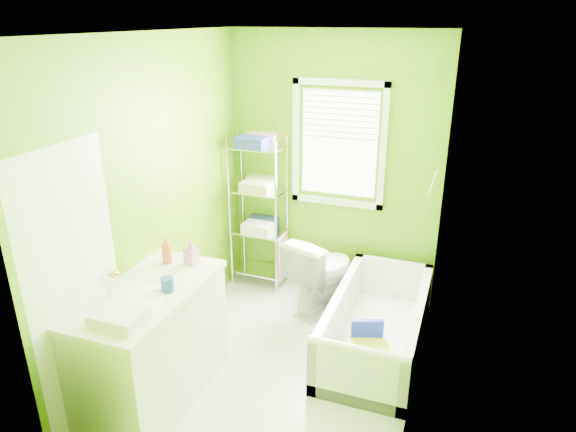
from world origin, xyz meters
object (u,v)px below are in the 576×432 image
(bathtub, at_px, (376,332))
(wire_shelf_unit, at_px, (261,196))
(toilet, at_px, (322,272))
(vanity, at_px, (152,343))

(bathtub, distance_m, wire_shelf_unit, 1.79)
(wire_shelf_unit, bearing_deg, toilet, -20.13)
(vanity, height_order, wire_shelf_unit, wire_shelf_unit)
(toilet, height_order, wire_shelf_unit, wire_shelf_unit)
(bathtub, xyz_separation_m, toilet, (-0.64, 0.50, 0.22))
(bathtub, distance_m, vanity, 1.88)
(bathtub, bearing_deg, vanity, -140.43)
(bathtub, distance_m, toilet, 0.84)
(bathtub, relative_size, wire_shelf_unit, 0.99)
(toilet, relative_size, wire_shelf_unit, 0.48)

